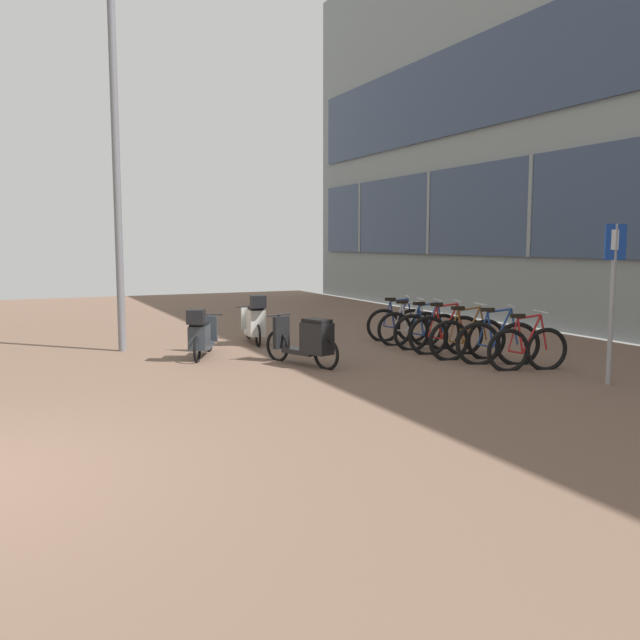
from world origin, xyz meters
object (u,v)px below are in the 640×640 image
(bicycle_rack_02, at_px, (467,339))
(parking_sign, at_px, (613,285))
(lamp_post, at_px, (116,152))
(bicycle_rack_03, at_px, (446,335))
(bicycle_rack_00, at_px, (527,349))
(bicycle_rack_01, at_px, (498,343))
(scooter_near, at_px, (255,321))
(bicycle_rack_06, at_px, (398,325))
(bicycle_rack_04, at_px, (427,331))
(scooter_mid, at_px, (201,335))
(bicycle_rack_05, at_px, (410,328))
(scooter_far, at_px, (307,341))

(bicycle_rack_02, bearing_deg, parking_sign, -77.43)
(lamp_post, bearing_deg, bicycle_rack_03, -28.49)
(parking_sign, xyz_separation_m, lamp_post, (-5.87, 6.01, 2.24))
(parking_sign, height_order, lamp_post, lamp_post)
(bicycle_rack_00, height_order, bicycle_rack_01, bicycle_rack_01)
(scooter_near, bearing_deg, bicycle_rack_06, -16.67)
(bicycle_rack_01, bearing_deg, bicycle_rack_04, 95.63)
(bicycle_rack_01, distance_m, bicycle_rack_06, 3.03)
(bicycle_rack_04, relative_size, scooter_near, 0.81)
(bicycle_rack_03, bearing_deg, bicycle_rack_02, -87.33)
(bicycle_rack_02, bearing_deg, bicycle_rack_06, 88.29)
(bicycle_rack_01, distance_m, parking_sign, 2.25)
(bicycle_rack_02, height_order, bicycle_rack_04, bicycle_rack_02)
(lamp_post, bearing_deg, bicycle_rack_01, -36.72)
(scooter_mid, bearing_deg, bicycle_rack_06, 5.15)
(bicycle_rack_03, distance_m, bicycle_rack_05, 1.21)
(scooter_mid, bearing_deg, bicycle_rack_03, -19.11)
(scooter_far, xyz_separation_m, parking_sign, (3.34, -3.15, 1.00))
(bicycle_rack_06, bearing_deg, bicycle_rack_05, -98.55)
(bicycle_rack_04, distance_m, scooter_far, 2.81)
(bicycle_rack_06, relative_size, scooter_far, 0.77)
(scooter_near, distance_m, scooter_far, 2.66)
(bicycle_rack_01, bearing_deg, bicycle_rack_05, 94.15)
(bicycle_rack_00, bearing_deg, bicycle_rack_03, 98.77)
(bicycle_rack_02, distance_m, scooter_mid, 4.64)
(bicycle_rack_01, xyz_separation_m, bicycle_rack_05, (-0.18, 2.42, -0.02))
(bicycle_rack_03, bearing_deg, lamp_post, 151.51)
(scooter_far, bearing_deg, bicycle_rack_02, -12.29)
(bicycle_rack_03, xyz_separation_m, scooter_near, (-2.72, 2.66, 0.10))
(scooter_mid, distance_m, scooter_far, 2.01)
(bicycle_rack_00, relative_size, scooter_far, 0.83)
(scooter_near, bearing_deg, bicycle_rack_04, -37.03)
(bicycle_rack_00, distance_m, scooter_near, 5.39)
(bicycle_rack_00, height_order, bicycle_rack_02, bicycle_rack_02)
(bicycle_rack_02, bearing_deg, bicycle_rack_05, 90.59)
(bicycle_rack_01, height_order, scooter_near, scooter_near)
(bicycle_rack_02, bearing_deg, bicycle_rack_01, -75.45)
(parking_sign, distance_m, lamp_post, 8.69)
(scooter_near, xyz_separation_m, scooter_mid, (-1.42, -1.23, -0.04))
(bicycle_rack_03, distance_m, bicycle_rack_04, 0.61)
(bicycle_rack_03, xyz_separation_m, bicycle_rack_06, (0.10, 1.82, -0.02))
(bicycle_rack_06, distance_m, parking_sign, 5.10)
(bicycle_rack_02, distance_m, scooter_near, 4.27)
(lamp_post, bearing_deg, bicycle_rack_00, -40.11)
(scooter_near, bearing_deg, bicycle_rack_05, -27.99)
(lamp_post, bearing_deg, bicycle_rack_04, -23.14)
(scooter_mid, bearing_deg, parking_sign, -44.06)
(lamp_post, bearing_deg, bicycle_rack_02, -33.18)
(bicycle_rack_01, bearing_deg, bicycle_rack_03, 98.70)
(lamp_post, bearing_deg, scooter_mid, -51.57)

